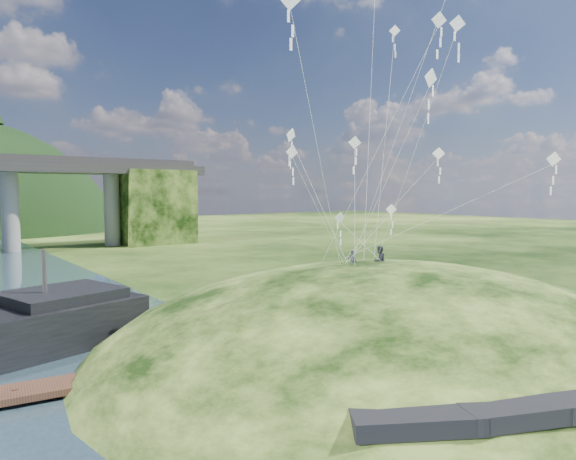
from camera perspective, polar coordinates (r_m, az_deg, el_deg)
ground at (r=24.87m, az=1.02°, el=-17.60°), size 320.00×320.00×0.00m
grass_hill at (r=31.89m, az=10.50°, el=-15.52°), size 36.00×32.00×13.00m
wooden_dock at (r=26.74m, az=-22.13°, el=-15.43°), size 12.66×3.56×0.89m
kite_flyers at (r=32.47m, az=9.61°, el=-1.83°), size 2.55×1.31×1.92m
kite_swarm at (r=30.86m, az=11.98°, el=14.31°), size 18.61×16.54×21.04m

